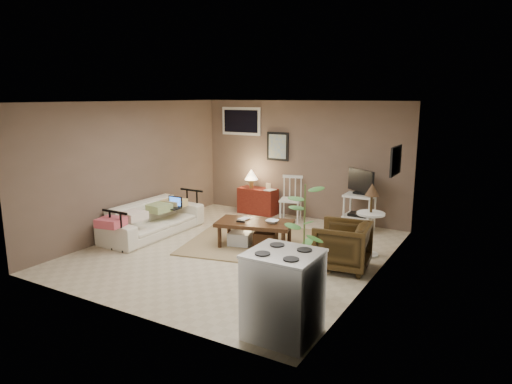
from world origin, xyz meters
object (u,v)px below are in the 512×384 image
Objects in this scene: armchair at (342,243)px; potted_plant at (304,236)px; red_console at (257,198)px; stove at (283,294)px; spindle_chair at (291,200)px; tv_stand at (360,199)px; side_table at (371,211)px; coffee_table at (254,232)px; sofa at (153,213)px.

potted_plant is at bearing -13.04° from armchair.
stove is at bearing -56.95° from red_console.
potted_plant is (1.70, -3.14, 0.35)m from spindle_chair.
potted_plant reaches higher than armchair.
red_console is 0.82× the size of tv_stand.
red_console is at bearing 123.05° from stove.
side_table is at bearing 88.65° from stove.
potted_plant reaches higher than coffee_table.
spindle_chair is 0.97× the size of stove.
red_console reaches higher than armchair.
tv_stand is (3.17, 2.12, 0.22)m from sofa.
armchair is (-0.19, -0.74, -0.34)m from side_table.
side_table is at bearing 158.43° from armchair.
tv_stand is at bearing -56.18° from sofa.
armchair is at bearing -104.11° from side_table.
coffee_table is 1.51× the size of spindle_chair.
side_table is at bearing -26.21° from red_console.
spindle_chair is 2.38m from side_table.
sofa reaches higher than armchair.
side_table is (2.00, -1.27, 0.30)m from spindle_chair.
side_table reaches higher than coffee_table.
spindle_chair reaches higher than sofa.
red_console is 2.32m from tv_stand.
tv_stand is 3.14m from potted_plant.
red_console reaches higher than spindle_chair.
armchair is 0.82× the size of stove.
potted_plant reaches higher than stove.
potted_plant reaches higher than sofa.
spindle_chair reaches higher than coffee_table.
side_table is at bearing 80.99° from potted_plant.
side_table reaches higher than spindle_chair.
red_console is 1.02× the size of stove.
potted_plant is at bearing -41.39° from coffee_table.
coffee_table is at bearing -162.55° from side_table.
stove is at bearing -91.35° from side_table.
coffee_table is 1.46× the size of stove.
potted_plant is at bearing -106.20° from sofa.
potted_plant is at bearing -61.58° from spindle_chair.
stove is at bearing -4.31° from armchair.
spindle_chair is 0.62× the size of potted_plant.
potted_plant is (0.27, -3.12, 0.16)m from tv_stand.
tv_stand reaches higher than spindle_chair.
sofa is at bearing -146.18° from tv_stand.
red_console is 4.19m from potted_plant.
tv_stand is at bearing 96.91° from stove.
tv_stand reaches higher than armchair.
red_console is (0.87, 2.28, -0.07)m from sofa.
stove is at bearing -77.36° from potted_plant.
coffee_table is 1.98m from sofa.
coffee_table is at bearing -103.99° from armchair.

